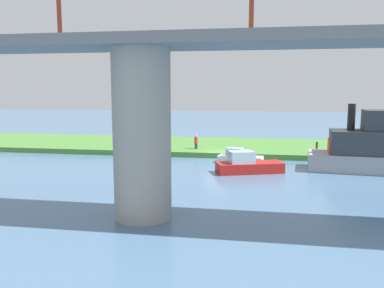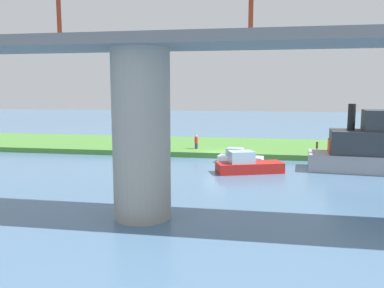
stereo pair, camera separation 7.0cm
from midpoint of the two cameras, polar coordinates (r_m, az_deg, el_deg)
name	(u,v)px [view 2 (the right image)]	position (r m, az deg, el deg)	size (l,w,h in m)	color
ground_plane	(219,159)	(36.54, 3.99, -2.11)	(160.00, 160.00, 0.00)	#4C7093
grassy_bank	(225,147)	(42.40, 4.83, -0.38)	(80.00, 12.00, 0.50)	#4C8438
bridge_pylon	(141,135)	(19.33, -7.20, 1.30)	(2.82, 2.82, 8.27)	#9E998E
bridge_span	(140,37)	(19.37, -7.44, 15.04)	(71.57, 4.30, 3.25)	slate
person_on_bank	(196,142)	(38.99, 0.68, 0.33)	(0.50, 0.50, 1.39)	#2D334C
mooring_post	(317,147)	(38.26, 17.64, -0.46)	(0.20, 0.20, 1.04)	brown
skiff_small	(384,147)	(33.58, 25.98, -0.43)	(10.54, 4.42, 5.24)	#99999E
motorboat_red	(239,158)	(34.56, 6.86, -1.95)	(3.99, 1.92, 1.28)	white
riverboat_paddlewheel	(248,165)	(30.56, 8.09, -3.00)	(5.35, 3.36, 1.68)	red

